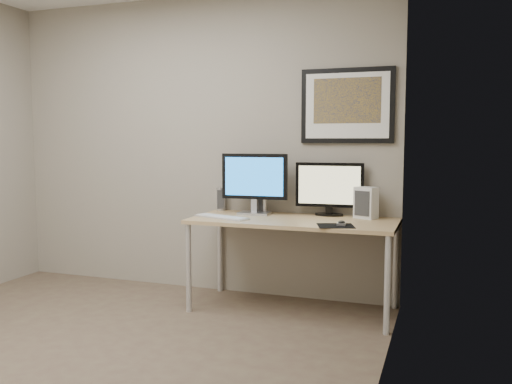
# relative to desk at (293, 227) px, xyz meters

# --- Properties ---
(floor) EXTENTS (3.60, 3.60, 0.00)m
(floor) POSITION_rel_desk_xyz_m (-1.00, -1.35, -0.66)
(floor) COLOR brown
(floor) RESTS_ON ground
(room) EXTENTS (3.60, 3.60, 3.60)m
(room) POSITION_rel_desk_xyz_m (-1.00, -0.90, 0.98)
(room) COLOR white
(room) RESTS_ON ground
(desk) EXTENTS (1.60, 0.70, 0.73)m
(desk) POSITION_rel_desk_xyz_m (0.00, 0.00, 0.00)
(desk) COLOR #9A804A
(desk) RESTS_ON floor
(framed_art) EXTENTS (0.75, 0.04, 0.60)m
(framed_art) POSITION_rel_desk_xyz_m (0.35, 0.33, 0.96)
(framed_art) COLOR black
(framed_art) RESTS_ON room
(monitor_large) EXTENTS (0.55, 0.19, 0.50)m
(monitor_large) POSITION_rel_desk_xyz_m (-0.37, 0.15, 0.35)
(monitor_large) COLOR #BBBBC0
(monitor_large) RESTS_ON desk
(monitor_tv) EXTENTS (0.55, 0.14, 0.43)m
(monitor_tv) POSITION_rel_desk_xyz_m (0.23, 0.27, 0.30)
(monitor_tv) COLOR black
(monitor_tv) RESTS_ON desk
(speaker_left) EXTENTS (0.10, 0.10, 0.20)m
(speaker_left) POSITION_rel_desk_xyz_m (-0.74, 0.30, 0.16)
(speaker_left) COLOR #BBBBC0
(speaker_left) RESTS_ON desk
(speaker_right) EXTENTS (0.09, 0.09, 0.17)m
(speaker_right) POSITION_rel_desk_xyz_m (-0.33, 0.26, 0.15)
(speaker_right) COLOR #BBBBC0
(speaker_right) RESTS_ON desk
(keyboard) EXTENTS (0.50, 0.28, 0.02)m
(keyboard) POSITION_rel_desk_xyz_m (-0.55, -0.14, 0.07)
(keyboard) COLOR silver
(keyboard) RESTS_ON desk
(mousepad) EXTENTS (0.31, 0.30, 0.00)m
(mousepad) POSITION_rel_desk_xyz_m (0.38, -0.23, 0.07)
(mousepad) COLOR black
(mousepad) RESTS_ON desk
(mouse) EXTENTS (0.06, 0.10, 0.03)m
(mouse) POSITION_rel_desk_xyz_m (0.41, -0.19, 0.09)
(mouse) COLOR black
(mouse) RESTS_ON mousepad
(fan_unit) EXTENTS (0.20, 0.17, 0.25)m
(fan_unit) POSITION_rel_desk_xyz_m (0.53, 0.22, 0.19)
(fan_unit) COLOR silver
(fan_unit) RESTS_ON desk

